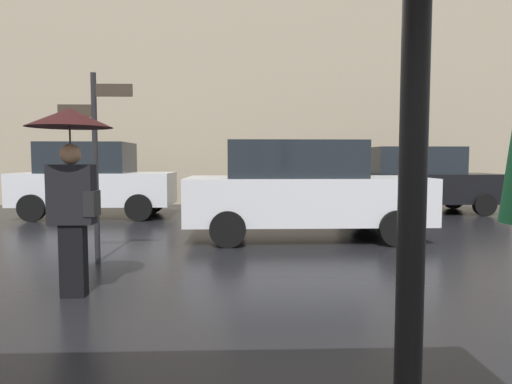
% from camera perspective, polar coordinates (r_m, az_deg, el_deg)
% --- Properties ---
extents(pedestrian_with_umbrella, '(0.92, 0.92, 2.09)m').
position_cam_1_polar(pedestrian_with_umbrella, '(5.36, -22.34, 4.08)').
color(pedestrian_with_umbrella, black).
rests_on(pedestrian_with_umbrella, ground).
extents(parked_car_left, '(4.58, 2.08, 1.88)m').
position_cam_1_polar(parked_car_left, '(8.84, 5.84, 0.41)').
color(parked_car_left, silver).
rests_on(parked_car_left, ground).
extents(parked_car_right, '(4.03, 1.93, 1.98)m').
position_cam_1_polar(parked_car_right, '(12.71, -19.85, 1.49)').
color(parked_car_right, silver).
rests_on(parked_car_right, ground).
extents(parked_car_distant, '(4.38, 1.98, 1.88)m').
position_cam_1_polar(parked_car_distant, '(13.82, 19.80, 1.47)').
color(parked_car_distant, black).
rests_on(parked_car_distant, ground).
extents(street_signpost, '(1.08, 0.08, 2.79)m').
position_cam_1_polar(street_signpost, '(7.06, -19.64, 5.25)').
color(street_signpost, black).
rests_on(street_signpost, ground).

